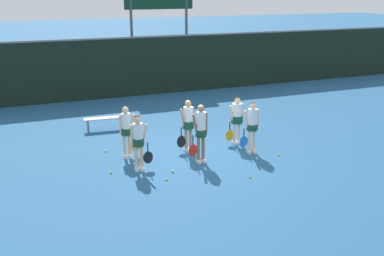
{
  "coord_description": "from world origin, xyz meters",
  "views": [
    {
      "loc": [
        -5.08,
        -12.34,
        5.04
      ],
      "look_at": [
        -0.04,
        -0.02,
        0.92
      ],
      "focal_mm": 42.0,
      "sensor_mm": 36.0,
      "label": 1
    }
  ],
  "objects_px": {
    "tennis_ball_5": "(166,179)",
    "tennis_ball_7": "(143,142)",
    "player_4": "(188,122)",
    "tennis_ball_2": "(111,172)",
    "tennis_ball_0": "(248,138)",
    "player_2": "(252,123)",
    "player_0": "(138,138)",
    "player_5": "(237,116)",
    "bench_courtside": "(106,119)",
    "tennis_ball_1": "(250,177)",
    "tennis_ball_4": "(106,151)",
    "scoreboard": "(159,6)",
    "tennis_ball_3": "(186,143)",
    "tennis_ball_8": "(173,171)",
    "tennis_ball_6": "(279,155)",
    "player_3": "(127,128)",
    "player_1": "(201,129)"
  },
  "relations": [
    {
      "from": "bench_courtside",
      "to": "tennis_ball_3",
      "type": "distance_m",
      "value": 3.49
    },
    {
      "from": "player_3",
      "to": "tennis_ball_1",
      "type": "distance_m",
      "value": 4.08
    },
    {
      "from": "player_3",
      "to": "tennis_ball_5",
      "type": "height_order",
      "value": "player_3"
    },
    {
      "from": "scoreboard",
      "to": "player_2",
      "type": "distance_m",
      "value": 11.55
    },
    {
      "from": "tennis_ball_4",
      "to": "tennis_ball_8",
      "type": "bearing_deg",
      "value": -59.45
    },
    {
      "from": "player_0",
      "to": "tennis_ball_1",
      "type": "relative_size",
      "value": 25.88
    },
    {
      "from": "tennis_ball_5",
      "to": "tennis_ball_7",
      "type": "bearing_deg",
      "value": 84.63
    },
    {
      "from": "player_0",
      "to": "player_5",
      "type": "distance_m",
      "value": 3.85
    },
    {
      "from": "tennis_ball_6",
      "to": "tennis_ball_7",
      "type": "height_order",
      "value": "tennis_ball_6"
    },
    {
      "from": "tennis_ball_2",
      "to": "player_0",
      "type": "bearing_deg",
      "value": -3.82
    },
    {
      "from": "player_1",
      "to": "tennis_ball_4",
      "type": "relative_size",
      "value": 27.26
    },
    {
      "from": "tennis_ball_8",
      "to": "bench_courtside",
      "type": "bearing_deg",
      "value": 100.3
    },
    {
      "from": "tennis_ball_3",
      "to": "scoreboard",
      "type": "bearing_deg",
      "value": 76.68
    },
    {
      "from": "player_5",
      "to": "tennis_ball_8",
      "type": "height_order",
      "value": "player_5"
    },
    {
      "from": "tennis_ball_5",
      "to": "player_4",
      "type": "bearing_deg",
      "value": 54.02
    },
    {
      "from": "scoreboard",
      "to": "player_1",
      "type": "xyz_separation_m",
      "value": [
        -2.47,
        -11.22,
        -3.14
      ]
    },
    {
      "from": "player_0",
      "to": "tennis_ball_4",
      "type": "relative_size",
      "value": 25.13
    },
    {
      "from": "player_5",
      "to": "tennis_ball_3",
      "type": "distance_m",
      "value": 1.93
    },
    {
      "from": "tennis_ball_3",
      "to": "player_3",
      "type": "bearing_deg",
      "value": -168.13
    },
    {
      "from": "tennis_ball_0",
      "to": "tennis_ball_3",
      "type": "bearing_deg",
      "value": 171.94
    },
    {
      "from": "bench_courtside",
      "to": "player_2",
      "type": "height_order",
      "value": "player_2"
    },
    {
      "from": "player_4",
      "to": "tennis_ball_2",
      "type": "distance_m",
      "value": 3.06
    },
    {
      "from": "player_1",
      "to": "tennis_ball_6",
      "type": "bearing_deg",
      "value": -10.38
    },
    {
      "from": "tennis_ball_0",
      "to": "tennis_ball_4",
      "type": "relative_size",
      "value": 1.06
    },
    {
      "from": "bench_courtside",
      "to": "player_1",
      "type": "height_order",
      "value": "player_1"
    },
    {
      "from": "player_4",
      "to": "tennis_ball_0",
      "type": "distance_m",
      "value": 2.58
    },
    {
      "from": "player_2",
      "to": "tennis_ball_0",
      "type": "relative_size",
      "value": 24.06
    },
    {
      "from": "player_2",
      "to": "player_5",
      "type": "height_order",
      "value": "player_2"
    },
    {
      "from": "tennis_ball_3",
      "to": "tennis_ball_7",
      "type": "distance_m",
      "value": 1.5
    },
    {
      "from": "bench_courtside",
      "to": "scoreboard",
      "type": "bearing_deg",
      "value": 61.45
    },
    {
      "from": "player_5",
      "to": "tennis_ball_3",
      "type": "relative_size",
      "value": 22.99
    },
    {
      "from": "player_2",
      "to": "tennis_ball_4",
      "type": "height_order",
      "value": "player_2"
    },
    {
      "from": "player_2",
      "to": "tennis_ball_0",
      "type": "bearing_deg",
      "value": 73.16
    },
    {
      "from": "tennis_ball_1",
      "to": "tennis_ball_6",
      "type": "xyz_separation_m",
      "value": [
        1.72,
        1.19,
        0.0
      ]
    },
    {
      "from": "player_5",
      "to": "tennis_ball_0",
      "type": "height_order",
      "value": "player_5"
    },
    {
      "from": "bench_courtside",
      "to": "tennis_ball_5",
      "type": "distance_m",
      "value": 5.35
    },
    {
      "from": "player_2",
      "to": "tennis_ball_1",
      "type": "bearing_deg",
      "value": -112.06
    },
    {
      "from": "bench_courtside",
      "to": "tennis_ball_3",
      "type": "xyz_separation_m",
      "value": [
        2.16,
        -2.72,
        -0.36
      ]
    },
    {
      "from": "player_5",
      "to": "tennis_ball_4",
      "type": "height_order",
      "value": "player_5"
    },
    {
      "from": "player_4",
      "to": "tennis_ball_2",
      "type": "height_order",
      "value": "player_4"
    },
    {
      "from": "player_3",
      "to": "tennis_ball_5",
      "type": "xyz_separation_m",
      "value": [
        0.54,
        -2.14,
        -0.92
      ]
    },
    {
      "from": "tennis_ball_6",
      "to": "tennis_ball_8",
      "type": "distance_m",
      "value": 3.58
    },
    {
      "from": "tennis_ball_0",
      "to": "tennis_ball_5",
      "type": "height_order",
      "value": "tennis_ball_0"
    },
    {
      "from": "player_5",
      "to": "tennis_ball_7",
      "type": "distance_m",
      "value": 3.31
    },
    {
      "from": "player_4",
      "to": "tennis_ball_2",
      "type": "relative_size",
      "value": 24.62
    },
    {
      "from": "tennis_ball_0",
      "to": "tennis_ball_8",
      "type": "bearing_deg",
      "value": -152.26
    },
    {
      "from": "player_0",
      "to": "tennis_ball_5",
      "type": "relative_size",
      "value": 24.62
    },
    {
      "from": "player_0",
      "to": "tennis_ball_6",
      "type": "distance_m",
      "value": 4.54
    },
    {
      "from": "tennis_ball_6",
      "to": "tennis_ball_8",
      "type": "height_order",
      "value": "tennis_ball_8"
    },
    {
      "from": "player_1",
      "to": "tennis_ball_2",
      "type": "bearing_deg",
      "value": 176.46
    }
  ]
}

